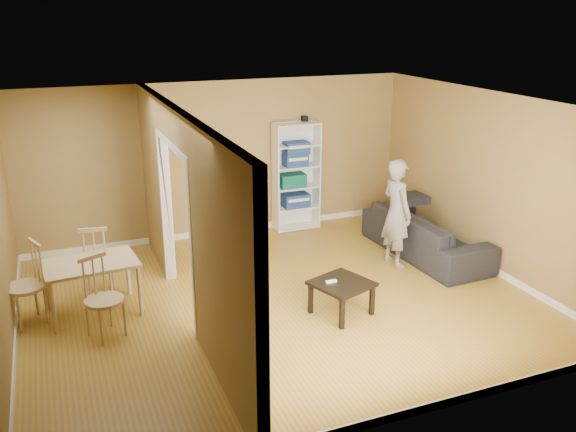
% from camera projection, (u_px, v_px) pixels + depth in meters
% --- Properties ---
extents(room_shell, '(6.50, 6.50, 6.50)m').
position_uv_depth(room_shell, '(279.00, 208.00, 7.69)').
color(room_shell, '#AF892A').
rests_on(room_shell, ground).
extents(partition, '(0.22, 5.50, 2.60)m').
position_uv_depth(partition, '(185.00, 219.00, 7.27)').
color(partition, olive).
rests_on(partition, ground).
extents(wall_speaker, '(0.10, 0.10, 0.10)m').
position_uv_depth(wall_speaker, '(304.00, 119.00, 10.39)').
color(wall_speaker, black).
rests_on(wall_speaker, room_shell).
extents(sofa, '(2.39, 1.11, 0.90)m').
position_uv_depth(sofa, '(426.00, 228.00, 9.49)').
color(sofa, '#2C2C2D').
rests_on(sofa, ground).
extents(person, '(0.73, 0.59, 1.91)m').
position_uv_depth(person, '(397.00, 204.00, 8.98)').
color(person, slate).
rests_on(person, ground).
extents(bookshelf, '(0.79, 0.34, 1.87)m').
position_uv_depth(bookshelf, '(295.00, 176.00, 10.55)').
color(bookshelf, white).
rests_on(bookshelf, ground).
extents(paper_box_navy_a, '(0.45, 0.30, 0.23)m').
position_uv_depth(paper_box_navy_a, '(296.00, 200.00, 10.64)').
color(paper_box_navy_a, navy).
rests_on(paper_box_navy_a, bookshelf).
extents(paper_box_teal, '(0.45, 0.29, 0.23)m').
position_uv_depth(paper_box_teal, '(292.00, 180.00, 10.50)').
color(paper_box_teal, '#0E846A').
rests_on(paper_box_teal, bookshelf).
extents(paper_box_navy_b, '(0.40, 0.26, 0.21)m').
position_uv_depth(paper_box_navy_b, '(295.00, 160.00, 10.41)').
color(paper_box_navy_b, '#102050').
rests_on(paper_box_navy_b, bookshelf).
extents(paper_box_navy_c, '(0.41, 0.27, 0.21)m').
position_uv_depth(paper_box_navy_c, '(296.00, 148.00, 10.34)').
color(paper_box_navy_c, navy).
rests_on(paper_box_navy_c, bookshelf).
extents(coffee_table, '(0.66, 0.66, 0.44)m').
position_uv_depth(coffee_table, '(342.00, 287.00, 7.64)').
color(coffee_table, black).
rests_on(coffee_table, ground).
extents(game_controller, '(0.14, 0.04, 0.03)m').
position_uv_depth(game_controller, '(331.00, 281.00, 7.61)').
color(game_controller, white).
rests_on(game_controller, coffee_table).
extents(dining_table, '(1.12, 0.75, 0.70)m').
position_uv_depth(dining_table, '(91.00, 268.00, 7.59)').
color(dining_table, '#DBB07E').
rests_on(dining_table, ground).
extents(chair_left, '(0.61, 0.61, 1.04)m').
position_uv_depth(chair_left, '(25.00, 285.00, 7.36)').
color(chair_left, tan).
rests_on(chair_left, ground).
extents(chair_near, '(0.60, 0.60, 0.99)m').
position_uv_depth(chair_near, '(104.00, 298.00, 7.08)').
color(chair_near, tan).
rests_on(chair_near, ground).
extents(chair_far, '(0.54, 0.54, 1.02)m').
position_uv_depth(chair_far, '(97.00, 259.00, 8.14)').
color(chair_far, tan).
rests_on(chair_far, ground).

